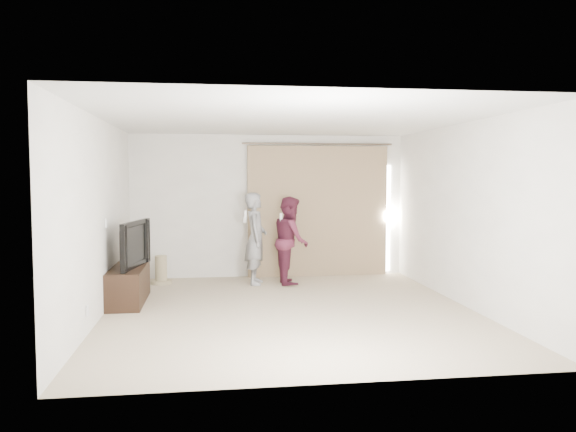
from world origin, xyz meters
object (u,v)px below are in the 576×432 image
object	(u,v)px
tv_console	(129,285)
tv	(128,244)
person_man	(256,238)
person_woman	(291,240)

from	to	relation	value
tv_console	tv	size ratio (longest dim) A/B	1.16
tv_console	person_man	world-z (taller)	person_man
person_man	person_woman	xyz separation A→B (m)	(0.60, -0.03, -0.03)
tv_console	person_woman	size ratio (longest dim) A/B	0.91
tv_console	tv	world-z (taller)	tv
tv_console	tv	distance (m)	0.60
person_man	person_woman	distance (m)	0.60
tv	person_man	xyz separation A→B (m)	(1.96, 1.17, -0.08)
tv_console	person_man	xyz separation A→B (m)	(1.96, 1.17, 0.52)
tv	person_man	size ratio (longest dim) A/B	0.75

